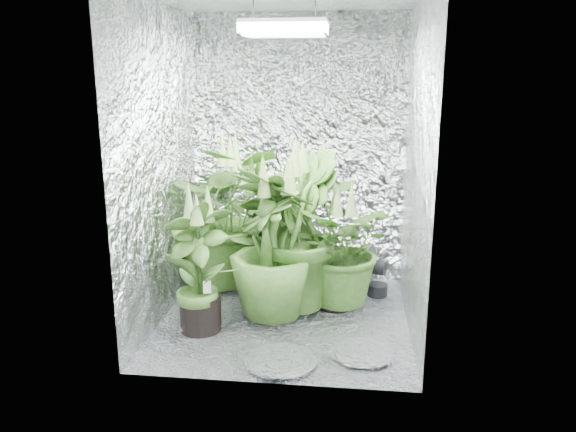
% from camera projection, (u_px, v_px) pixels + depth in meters
% --- Properties ---
extents(ground, '(1.60, 1.60, 0.00)m').
position_uv_depth(ground, '(285.00, 318.00, 3.71)').
color(ground, silver).
rests_on(ground, ground).
extents(walls, '(1.62, 1.62, 2.00)m').
position_uv_depth(walls, '(285.00, 169.00, 3.46)').
color(walls, silver).
rests_on(walls, ground).
extents(grow_lamp, '(0.50, 0.30, 0.22)m').
position_uv_depth(grow_lamp, '(284.00, 28.00, 3.25)').
color(grow_lamp, gray).
rests_on(grow_lamp, ceiling).
extents(plant_a, '(1.04, 1.04, 1.16)m').
position_uv_depth(plant_a, '(225.00, 215.00, 4.15)').
color(plant_a, black).
rests_on(plant_a, ground).
extents(plant_b, '(0.68, 0.68, 1.06)m').
position_uv_depth(plant_b, '(269.00, 233.00, 3.94)').
color(plant_b, black).
rests_on(plant_b, ground).
extents(plant_c, '(0.63, 0.63, 1.16)m').
position_uv_depth(plant_c, '(301.00, 232.00, 3.75)').
color(plant_c, black).
rests_on(plant_c, ground).
extents(plant_d, '(0.76, 0.76, 1.08)m').
position_uv_depth(plant_d, '(272.00, 245.00, 3.60)').
color(plant_d, black).
rests_on(plant_d, ground).
extents(plant_e, '(0.85, 0.85, 0.90)m').
position_uv_depth(plant_e, '(336.00, 248.00, 3.79)').
color(plant_e, black).
rests_on(plant_e, ground).
extents(plant_f, '(0.62, 0.62, 0.93)m').
position_uv_depth(plant_f, '(199.00, 267.00, 3.44)').
color(plant_f, black).
rests_on(plant_f, ground).
extents(circulation_fan, '(0.19, 0.32, 0.38)m').
position_uv_depth(circulation_fan, '(374.00, 274.00, 4.07)').
color(circulation_fan, black).
rests_on(circulation_fan, ground).
extents(plant_label, '(0.05, 0.03, 0.08)m').
position_uv_depth(plant_label, '(207.00, 287.00, 3.44)').
color(plant_label, white).
rests_on(plant_label, plant_f).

